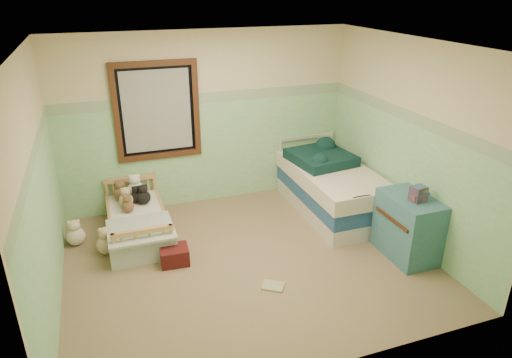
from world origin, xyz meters
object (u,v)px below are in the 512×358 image
object	(u,v)px
red_pillow	(175,255)
floor_book	(273,286)
toddler_bed_frame	(138,228)
plush_floor_cream	(76,236)
plush_floor_tan	(107,245)
dresser	(408,227)
twin_bed_frame	(331,204)

from	to	relation	value
red_pillow	floor_book	xyz separation A→B (m)	(0.93, -0.83, -0.09)
toddler_bed_frame	plush_floor_cream	distance (m)	0.77
plush_floor_tan	floor_book	size ratio (longest dim) A/B	1.05
dresser	red_pillow	distance (m)	2.80
dresser	plush_floor_cream	bearing A→B (deg)	157.27
dresser	plush_floor_tan	bearing A→B (deg)	160.14
plush_floor_tan	dresser	bearing A→B (deg)	-19.86
dresser	red_pillow	world-z (taller)	dresser
plush_floor_cream	twin_bed_frame	size ratio (longest dim) A/B	0.13
dresser	red_pillow	size ratio (longest dim) A/B	2.37
toddler_bed_frame	red_pillow	world-z (taller)	red_pillow
red_pillow	plush_floor_cream	bearing A→B (deg)	143.02
plush_floor_cream	red_pillow	xyz separation A→B (m)	(1.10, -0.83, -0.01)
toddler_bed_frame	red_pillow	size ratio (longest dim) A/B	4.41
toddler_bed_frame	red_pillow	bearing A→B (deg)	-67.83
toddler_bed_frame	dresser	xyz separation A→B (m)	(3.01, -1.57, 0.29)
plush_floor_cream	red_pillow	distance (m)	1.38
plush_floor_tan	twin_bed_frame	size ratio (longest dim) A/B	0.13
plush_floor_tan	plush_floor_cream	bearing A→B (deg)	135.93
plush_floor_cream	twin_bed_frame	bearing A→B (deg)	-4.01
dresser	red_pillow	xyz separation A→B (m)	(-2.68, 0.75, -0.28)
plush_floor_tan	twin_bed_frame	distance (m)	3.12
plush_floor_tan	dresser	size ratio (longest dim) A/B	0.32
toddler_bed_frame	dresser	bearing A→B (deg)	-27.51
red_pillow	floor_book	world-z (taller)	red_pillow
red_pillow	dresser	bearing A→B (deg)	-15.72
plush_floor_tan	red_pillow	bearing A→B (deg)	-32.97
plush_floor_cream	plush_floor_tan	distance (m)	0.50
plush_floor_cream	floor_book	size ratio (longest dim) A/B	1.00
plush_floor_tan	floor_book	world-z (taller)	plush_floor_tan
toddler_bed_frame	floor_book	bearing A→B (deg)	-52.43
dresser	floor_book	xyz separation A→B (m)	(-1.75, -0.07, -0.38)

